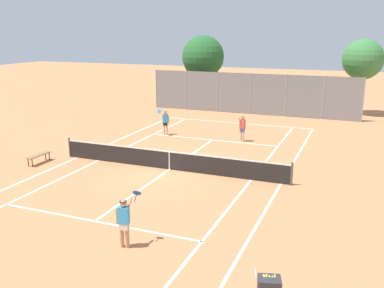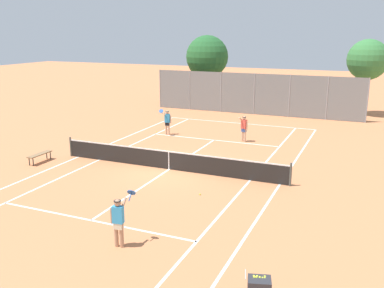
% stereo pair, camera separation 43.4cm
% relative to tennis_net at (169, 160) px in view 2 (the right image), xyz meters
% --- Properties ---
extents(ground_plane, '(120.00, 120.00, 0.00)m').
position_rel_tennis_net_xyz_m(ground_plane, '(0.00, 0.00, -0.51)').
color(ground_plane, '#CC7A4C').
extents(court_line_markings, '(11.10, 23.90, 0.01)m').
position_rel_tennis_net_xyz_m(court_line_markings, '(0.00, 0.00, -0.51)').
color(court_line_markings, white).
rests_on(court_line_markings, ground).
extents(tennis_net, '(12.00, 0.10, 1.07)m').
position_rel_tennis_net_xyz_m(tennis_net, '(0.00, 0.00, 0.00)').
color(tennis_net, '#474C47').
rests_on(tennis_net, ground).
extents(player_near_side, '(0.59, 0.80, 1.77)m').
position_rel_tennis_net_xyz_m(player_near_side, '(1.99, -7.64, 0.42)').
color(player_near_side, tan).
rests_on(player_near_side, ground).
extents(player_far_left, '(0.56, 0.82, 1.77)m').
position_rel_tennis_net_xyz_m(player_far_left, '(-3.34, 6.59, 0.42)').
color(player_far_left, '#D8A884').
rests_on(player_far_left, ground).
extents(player_far_right, '(0.53, 0.47, 1.60)m').
position_rel_tennis_net_xyz_m(player_far_right, '(1.82, 6.78, 0.40)').
color(player_far_right, '#D8A884').
rests_on(player_far_right, ground).
extents(loose_tennis_ball_0, '(0.07, 0.07, 0.07)m').
position_rel_tennis_net_xyz_m(loose_tennis_ball_0, '(-4.30, 6.87, -0.48)').
color(loose_tennis_ball_0, '#D1DB33').
rests_on(loose_tennis_ball_0, ground).
extents(loose_tennis_ball_1, '(0.07, 0.07, 0.07)m').
position_rel_tennis_net_xyz_m(loose_tennis_ball_1, '(2.69, -2.56, -0.48)').
color(loose_tennis_ball_1, '#D1DB33').
rests_on(loose_tennis_ball_1, ground).
extents(courtside_bench, '(0.36, 1.50, 0.47)m').
position_rel_tennis_net_xyz_m(courtside_bench, '(-6.71, -1.56, -0.10)').
color(courtside_bench, olive).
rests_on(courtside_bench, ground).
extents(back_fence, '(17.27, 0.08, 3.35)m').
position_rel_tennis_net_xyz_m(back_fence, '(0.00, 15.80, 1.17)').
color(back_fence, gray).
rests_on(back_fence, ground).
extents(tree_behind_left, '(3.82, 3.82, 6.30)m').
position_rel_tennis_net_xyz_m(tree_behind_left, '(-5.38, 18.71, 3.76)').
color(tree_behind_left, brown).
rests_on(tree_behind_left, ground).
extents(tree_behind_right, '(3.20, 3.20, 6.05)m').
position_rel_tennis_net_xyz_m(tree_behind_right, '(8.29, 18.85, 3.85)').
color(tree_behind_right, brown).
rests_on(tree_behind_right, ground).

